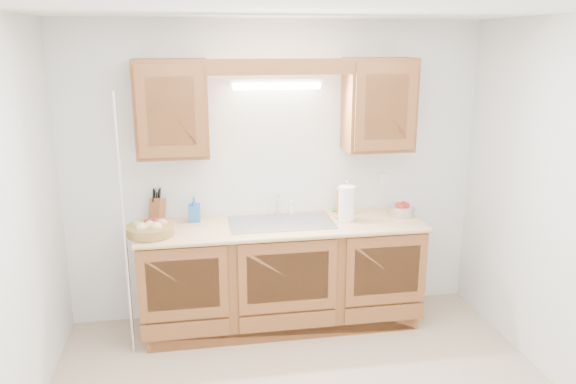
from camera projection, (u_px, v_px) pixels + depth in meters
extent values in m
plane|color=white|center=(316.00, 7.00, 3.00)|extent=(3.50, 3.50, 0.00)
cube|color=silver|center=(276.00, 173.00, 4.75)|extent=(3.50, 0.02, 2.50)
cube|color=silver|center=(408.00, 370.00, 1.89)|extent=(3.50, 0.02, 2.50)
cube|color=brown|center=(282.00, 275.00, 4.67)|extent=(2.20, 0.60, 0.86)
cube|color=tan|center=(282.00, 226.00, 4.54)|extent=(2.30, 0.63, 0.04)
cube|color=brown|center=(172.00, 109.00, 4.30)|extent=(0.55, 0.33, 0.75)
cube|color=brown|center=(379.00, 105.00, 4.58)|extent=(0.55, 0.33, 0.75)
cube|color=brown|center=(281.00, 67.00, 4.22)|extent=(2.20, 0.05, 0.12)
cylinder|color=white|center=(277.00, 86.00, 4.46)|extent=(0.70, 0.05, 0.05)
cube|color=white|center=(276.00, 82.00, 4.48)|extent=(0.76, 0.06, 0.05)
cube|color=#9E9EA3|center=(281.00, 222.00, 4.56)|extent=(0.84, 0.46, 0.01)
cube|color=#9E9EA3|center=(256.00, 234.00, 4.54)|extent=(0.39, 0.40, 0.16)
cube|color=#9E9EA3|center=(307.00, 231.00, 4.61)|extent=(0.39, 0.40, 0.16)
cylinder|color=silver|center=(278.00, 213.00, 4.74)|extent=(0.06, 0.06, 0.04)
cylinder|color=silver|center=(277.00, 204.00, 4.72)|extent=(0.02, 0.02, 0.16)
cylinder|color=silver|center=(278.00, 195.00, 4.65)|extent=(0.02, 0.12, 0.02)
cylinder|color=white|center=(291.00, 208.00, 4.75)|extent=(0.03, 0.03, 0.12)
cylinder|color=silver|center=(124.00, 230.00, 4.08)|extent=(0.03, 0.03, 2.00)
cube|color=white|center=(383.00, 180.00, 4.92)|extent=(0.08, 0.01, 0.12)
cylinder|color=#A37E41|center=(150.00, 230.00, 4.26)|extent=(0.41, 0.41, 0.07)
sphere|color=#D8C67F|center=(141.00, 228.00, 4.20)|extent=(0.09, 0.09, 0.09)
sphere|color=#D8C67F|center=(156.00, 228.00, 4.21)|extent=(0.09, 0.09, 0.09)
sphere|color=tan|center=(162.00, 224.00, 4.30)|extent=(0.08, 0.08, 0.08)
sphere|color=#9E1E12|center=(148.00, 224.00, 4.31)|extent=(0.08, 0.08, 0.08)
sphere|color=#72A53F|center=(137.00, 226.00, 4.26)|extent=(0.08, 0.08, 0.08)
sphere|color=#D8C67F|center=(150.00, 226.00, 4.24)|extent=(0.09, 0.09, 0.09)
sphere|color=#9E1E12|center=(155.00, 222.00, 4.34)|extent=(0.08, 0.08, 0.08)
cube|color=brown|center=(157.00, 210.00, 4.59)|extent=(0.15, 0.18, 0.21)
cylinder|color=black|center=(153.00, 197.00, 4.54)|extent=(0.03, 0.04, 0.08)
cylinder|color=black|center=(156.00, 197.00, 4.54)|extent=(0.03, 0.04, 0.08)
cylinder|color=black|center=(160.00, 196.00, 4.54)|extent=(0.03, 0.04, 0.08)
cylinder|color=black|center=(154.00, 195.00, 4.57)|extent=(0.03, 0.04, 0.08)
cylinder|color=black|center=(159.00, 194.00, 4.57)|extent=(0.03, 0.04, 0.08)
cylinder|color=black|center=(153.00, 193.00, 4.59)|extent=(0.03, 0.04, 0.08)
cylinder|color=black|center=(160.00, 192.00, 4.60)|extent=(0.03, 0.04, 0.08)
cylinder|color=orange|center=(341.00, 201.00, 4.76)|extent=(0.09, 0.09, 0.22)
cylinder|color=white|center=(341.00, 188.00, 4.73)|extent=(0.08, 0.08, 0.01)
imported|color=blue|center=(194.00, 209.00, 4.57)|extent=(0.10, 0.10, 0.21)
cube|color=#CC333F|center=(338.00, 211.00, 4.87)|extent=(0.11, 0.09, 0.01)
cube|color=green|center=(338.00, 210.00, 4.87)|extent=(0.11, 0.09, 0.02)
cylinder|color=silver|center=(346.00, 219.00, 4.63)|extent=(0.16, 0.16, 0.01)
cylinder|color=silver|center=(347.00, 201.00, 4.59)|extent=(0.02, 0.02, 0.33)
cylinder|color=white|center=(347.00, 203.00, 4.59)|extent=(0.17, 0.17, 0.28)
sphere|color=silver|center=(347.00, 182.00, 4.54)|extent=(0.02, 0.02, 0.02)
cylinder|color=silver|center=(401.00, 210.00, 4.74)|extent=(0.27, 0.27, 0.09)
sphere|color=#9E1E12|center=(398.00, 206.00, 4.72)|extent=(0.06, 0.06, 0.06)
sphere|color=#9E1E12|center=(403.00, 205.00, 4.75)|extent=(0.06, 0.06, 0.06)
sphere|color=#9E1E12|center=(402.00, 206.00, 4.70)|extent=(0.06, 0.06, 0.06)
sphere|color=#9E1E12|center=(406.00, 206.00, 4.72)|extent=(0.06, 0.06, 0.06)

